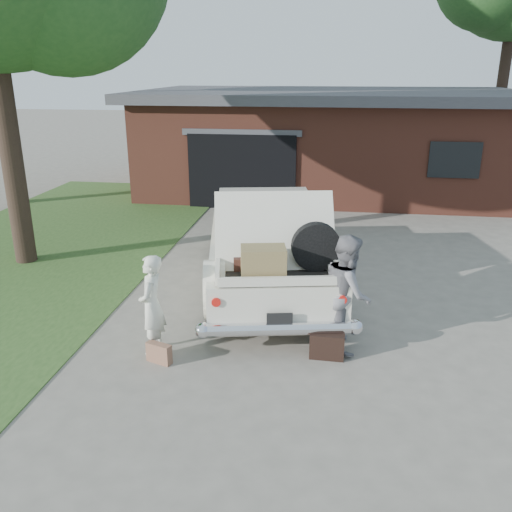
# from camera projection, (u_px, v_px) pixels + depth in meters

# --- Properties ---
(ground) EXTENTS (90.00, 90.00, 0.00)m
(ground) POSITION_uv_depth(u_px,v_px,m) (251.00, 333.00, 8.71)
(ground) COLOR gray
(ground) RESTS_ON ground
(grass_strip) EXTENTS (6.00, 16.00, 0.02)m
(grass_strip) POSITION_uv_depth(u_px,v_px,m) (31.00, 255.00, 12.26)
(grass_strip) COLOR #2D4C1E
(grass_strip) RESTS_ON ground
(house) EXTENTS (12.80, 7.80, 3.30)m
(house) POSITION_uv_depth(u_px,v_px,m) (329.00, 139.00, 18.74)
(house) COLOR brown
(house) RESTS_ON ground
(sedan) EXTENTS (3.23, 6.02, 2.19)m
(sedan) POSITION_uv_depth(u_px,v_px,m) (267.00, 244.00, 10.35)
(sedan) COLOR silver
(sedan) RESTS_ON ground
(woman_left) EXTENTS (0.40, 0.58, 1.52)m
(woman_left) POSITION_uv_depth(u_px,v_px,m) (152.00, 305.00, 7.89)
(woman_left) COLOR silver
(woman_left) RESTS_ON ground
(woman_right) EXTENTS (0.75, 0.92, 1.77)m
(woman_right) POSITION_uv_depth(u_px,v_px,m) (347.00, 292.00, 8.01)
(woman_right) COLOR slate
(woman_right) RESTS_ON ground
(suitcase_left) EXTENTS (0.40, 0.25, 0.30)m
(suitcase_left) POSITION_uv_depth(u_px,v_px,m) (159.00, 353.00, 7.79)
(suitcase_left) COLOR #8F6049
(suitcase_left) RESTS_ON ground
(suitcase_right) EXTENTS (0.51, 0.18, 0.39)m
(suitcase_right) POSITION_uv_depth(u_px,v_px,m) (327.00, 347.00, 7.87)
(suitcase_right) COLOR black
(suitcase_right) RESTS_ON ground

